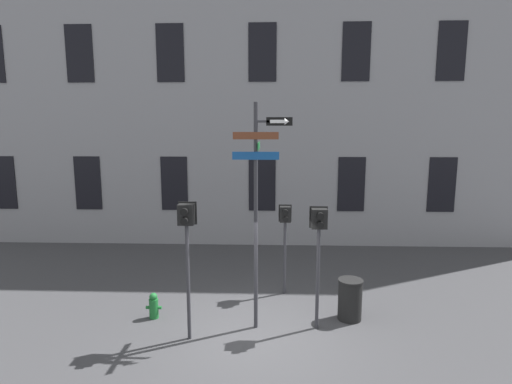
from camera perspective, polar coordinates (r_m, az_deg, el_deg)
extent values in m
plane|color=#38383A|center=(9.40, -0.13, -19.90)|extent=(60.00, 60.00, 0.00)
cube|color=gray|center=(15.86, 0.95, 19.12)|extent=(24.00, 0.60, 14.68)
cube|color=black|center=(18.72, -32.44, 1.13)|extent=(1.03, 0.03, 2.10)
cube|color=black|center=(17.02, -22.88, 1.18)|extent=(1.03, 0.03, 2.10)
cube|color=black|center=(15.88, -11.59, 1.20)|extent=(1.03, 0.03, 2.10)
cube|color=black|center=(15.43, 0.88, 1.16)|extent=(1.03, 0.03, 2.10)
cube|color=black|center=(15.74, 13.46, 1.07)|extent=(1.03, 0.03, 2.10)
cube|color=black|center=(16.76, 25.03, 0.94)|extent=(1.03, 0.03, 2.10)
cube|color=black|center=(17.12, -23.92, 17.63)|extent=(1.03, 0.03, 2.10)
cube|color=black|center=(15.99, -12.17, 18.85)|extent=(1.03, 0.03, 2.10)
cube|color=black|center=(15.55, 0.93, 19.33)|extent=(1.03, 0.03, 2.10)
cube|color=black|center=(15.85, 14.14, 18.87)|extent=(1.03, 0.03, 2.10)
cube|color=black|center=(16.86, 26.18, 17.63)|extent=(1.03, 0.03, 2.10)
cylinder|color=#2D2D33|center=(8.87, 0.00, -3.95)|extent=(0.09, 0.09, 5.11)
cube|color=#2D2D33|center=(8.64, 1.68, 10.04)|extent=(0.50, 0.05, 0.05)
cube|color=brown|center=(8.59, -0.01, 8.05)|extent=(0.98, 0.02, 0.16)
cube|color=#196B2D|center=(8.65, 0.40, 6.62)|extent=(0.02, 1.08, 0.15)
cube|color=#14478C|center=(8.60, -0.01, 5.21)|extent=(1.01, 0.02, 0.17)
cube|color=black|center=(8.63, 3.36, 10.03)|extent=(0.56, 0.02, 0.18)
cube|color=white|center=(8.62, 3.09, 10.04)|extent=(0.32, 0.01, 0.07)
cone|color=white|center=(8.62, 4.44, 10.02)|extent=(0.10, 0.14, 0.14)
cylinder|color=#2D2D33|center=(8.88, -9.67, -12.66)|extent=(0.08, 0.08, 2.56)
cube|color=black|center=(8.45, -9.93, -3.16)|extent=(0.33, 0.26, 0.43)
cube|color=black|center=(8.59, -9.74, -2.97)|extent=(0.39, 0.02, 0.49)
cylinder|color=black|center=(8.25, -10.23, -2.78)|extent=(0.15, 0.12, 0.15)
cylinder|color=black|center=(8.29, -10.19, -4.10)|extent=(0.15, 0.12, 0.15)
cylinder|color=silver|center=(8.30, -10.14, -2.70)|extent=(0.12, 0.01, 0.12)
cylinder|color=#2D2D33|center=(9.34, 8.80, -12.19)|extent=(0.08, 0.08, 2.37)
cube|color=black|center=(8.93, 9.01, -3.76)|extent=(0.34, 0.26, 0.44)
cube|color=black|center=(9.07, 8.91, -3.57)|extent=(0.40, 0.02, 0.50)
cylinder|color=black|center=(8.73, 9.18, -3.41)|extent=(0.15, 0.12, 0.15)
cylinder|color=black|center=(8.77, 9.14, -4.66)|extent=(0.15, 0.12, 0.15)
cylinder|color=orange|center=(8.78, 9.13, -3.33)|extent=(0.12, 0.01, 0.12)
cylinder|color=#2D2D33|center=(11.17, 4.12, -9.39)|extent=(0.08, 0.08, 2.05)
cube|color=black|center=(10.85, 4.20, -3.18)|extent=(0.29, 0.26, 0.42)
cube|color=black|center=(10.99, 4.17, -3.02)|extent=(0.35, 0.02, 0.48)
cylinder|color=black|center=(10.64, 4.24, -2.89)|extent=(0.15, 0.12, 0.15)
cylinder|color=black|center=(10.68, 4.23, -3.89)|extent=(0.15, 0.12, 0.15)
cylinder|color=silver|center=(10.70, 4.23, -2.83)|extent=(0.12, 0.01, 0.12)
cylinder|color=#196028|center=(10.37, -14.39, -15.82)|extent=(0.22, 0.22, 0.48)
sphere|color=#196028|center=(10.24, -14.46, -14.28)|extent=(0.19, 0.19, 0.19)
cylinder|color=#196028|center=(10.40, -15.22, -15.63)|extent=(0.08, 0.08, 0.08)
cylinder|color=#196028|center=(10.32, -13.57, -15.76)|extent=(0.08, 0.08, 0.08)
cylinder|color=black|center=(10.17, 13.27, -14.81)|extent=(0.56, 0.56, 0.96)
cylinder|color=black|center=(9.98, 13.38, -12.20)|extent=(0.60, 0.60, 0.04)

